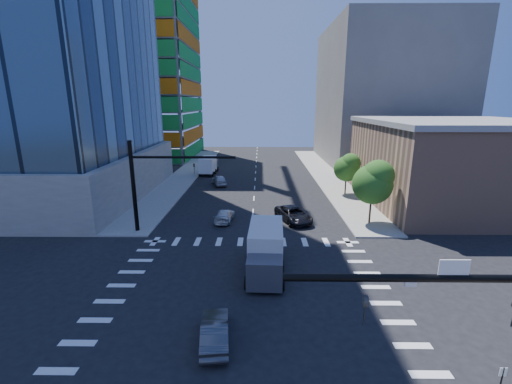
{
  "coord_description": "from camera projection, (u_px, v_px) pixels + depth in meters",
  "views": [
    {
      "loc": [
        0.82,
        -20.66,
        12.56
      ],
      "look_at": [
        0.47,
        8.0,
        5.07
      ],
      "focal_mm": 24.0,
      "sensor_mm": 36.0,
      "label": 1
    }
  ],
  "objects": [
    {
      "name": "sidewalk_nw",
      "position": [
        187.0,
        174.0,
        62.0
      ],
      "size": [
        5.0,
        60.0,
        0.15
      ],
      "primitive_type": "cube",
      "color": "gray",
      "rests_on": "ground"
    },
    {
      "name": "construction_building",
      "position": [
        136.0,
        48.0,
        77.19
      ],
      "size": [
        25.16,
        34.5,
        70.6
      ],
      "color": "gray",
      "rests_on": "ground"
    },
    {
      "name": "box_truck_far",
      "position": [
        209.0,
        166.0,
        62.31
      ],
      "size": [
        2.87,
        6.17,
        3.17
      ],
      "rotation": [
        0.0,
        0.0,
        3.09
      ],
      "color": "black",
      "rests_on": "ground"
    },
    {
      "name": "car_sb_mid",
      "position": [
        219.0,
        180.0,
        53.79
      ],
      "size": [
        3.1,
        4.92,
        1.56
      ],
      "primitive_type": "imported",
      "rotation": [
        0.0,
        0.0,
        3.44
      ],
      "color": "#A6A7AD",
      "rests_on": "ground"
    },
    {
      "name": "ground",
      "position": [
        248.0,
        294.0,
        23.17
      ],
      "size": [
        160.0,
        160.0,
        0.0
      ],
      "primitive_type": "plane",
      "color": "black",
      "rests_on": "ground"
    },
    {
      "name": "signal_mast_nw",
      "position": [
        148.0,
        178.0,
        33.03
      ],
      "size": [
        10.2,
        0.4,
        9.0
      ],
      "color": "black",
      "rests_on": "sidewalk_nw"
    },
    {
      "name": "sidewalk_ne",
      "position": [
        325.0,
        174.0,
        61.71
      ],
      "size": [
        5.0,
        60.0,
        0.15
      ],
      "primitive_type": "cube",
      "color": "gray",
      "rests_on": "ground"
    },
    {
      "name": "car_sb_near",
      "position": [
        225.0,
        215.0,
        37.38
      ],
      "size": [
        2.14,
        4.49,
        1.26
      ],
      "primitive_type": "imported",
      "rotation": [
        0.0,
        0.0,
        3.05
      ],
      "color": "silver",
      "rests_on": "ground"
    },
    {
      "name": "tree_south",
      "position": [
        374.0,
        182.0,
        35.29
      ],
      "size": [
        4.16,
        4.16,
        6.82
      ],
      "color": "#382316",
      "rests_on": "sidewalk_ne"
    },
    {
      "name": "bg_building_ne",
      "position": [
        383.0,
        96.0,
        72.54
      ],
      "size": [
        24.0,
        30.0,
        28.0
      ],
      "primitive_type": "cube",
      "color": "#655F5B",
      "rests_on": "ground"
    },
    {
      "name": "box_truck_near",
      "position": [
        265.0,
        255.0,
        25.71
      ],
      "size": [
        3.03,
        6.58,
        3.4
      ],
      "rotation": [
        0.0,
        0.0,
        -0.04
      ],
      "color": "black",
      "rests_on": "ground"
    },
    {
      "name": "car_sb_cross",
      "position": [
        215.0,
        331.0,
        18.37
      ],
      "size": [
        1.88,
        4.28,
        1.37
      ],
      "primitive_type": "imported",
      "rotation": [
        0.0,
        0.0,
        3.25
      ],
      "color": "#434448",
      "rests_on": "ground"
    },
    {
      "name": "tree_north",
      "position": [
        348.0,
        167.0,
        47.08
      ],
      "size": [
        3.54,
        3.52,
        5.78
      ],
      "color": "#382316",
      "rests_on": "sidewalk_ne"
    },
    {
      "name": "commercial_building",
      "position": [
        453.0,
        163.0,
        42.83
      ],
      "size": [
        20.5,
        22.5,
        10.6
      ],
      "color": "tan",
      "rests_on": "ground"
    },
    {
      "name": "road_markings",
      "position": [
        248.0,
        294.0,
        23.17
      ],
      "size": [
        20.0,
        20.0,
        0.01
      ],
      "primitive_type": "cube",
      "color": "silver",
      "rests_on": "ground"
    },
    {
      "name": "car_nb_far",
      "position": [
        293.0,
        214.0,
        37.28
      ],
      "size": [
        4.33,
        6.11,
        1.55
      ],
      "primitive_type": "imported",
      "rotation": [
        0.0,
        0.0,
        0.35
      ],
      "color": "black",
      "rests_on": "ground"
    }
  ]
}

